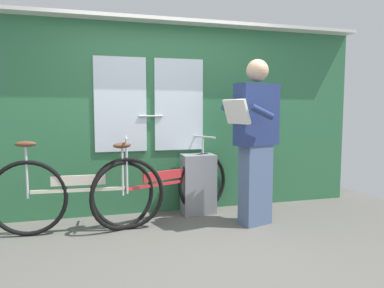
% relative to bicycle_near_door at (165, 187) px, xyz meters
% --- Properties ---
extents(ground_plane, '(6.02, 4.32, 0.04)m').
position_rel_bicycle_near_door_xyz_m(ground_plane, '(0.10, -0.95, -0.41)').
color(ground_plane, '#56544F').
extents(train_door_wall, '(5.02, 0.28, 2.30)m').
position_rel_bicycle_near_door_xyz_m(train_door_wall, '(0.09, 0.40, 0.81)').
color(train_door_wall, '#2D6B42').
rests_on(train_door_wall, ground_plane).
extents(bicycle_near_door, '(1.68, 0.77, 0.94)m').
position_rel_bicycle_near_door_xyz_m(bicycle_near_door, '(0.00, 0.00, 0.00)').
color(bicycle_near_door, black).
rests_on(bicycle_near_door, ground_plane).
extents(bicycle_leaning_behind, '(1.73, 0.44, 0.97)m').
position_rel_bicycle_near_door_xyz_m(bicycle_leaning_behind, '(-0.93, -0.17, 0.01)').
color(bicycle_leaning_behind, black).
rests_on(bicycle_leaning_behind, ground_plane).
extents(passenger_reading_newspaper, '(0.63, 0.58, 1.78)m').
position_rel_bicycle_near_door_xyz_m(passenger_reading_newspaper, '(0.91, -0.39, 0.56)').
color(passenger_reading_newspaper, slate).
rests_on(passenger_reading_newspaper, ground_plane).
extents(trash_bin_by_wall, '(0.39, 0.28, 0.72)m').
position_rel_bicycle_near_door_xyz_m(trash_bin_by_wall, '(0.44, 0.19, -0.03)').
color(trash_bin_by_wall, gray).
rests_on(trash_bin_by_wall, ground_plane).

